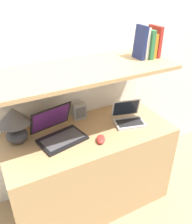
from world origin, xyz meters
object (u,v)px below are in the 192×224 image
object	(u,v)px
table_lamp	(14,122)
book_green	(147,43)
book_navy	(140,42)
laptop_large	(58,132)
computer_mouse	(101,139)
book_orange	(150,45)
book_white	(143,43)
book_red	(154,41)
router_box	(80,111)
laptop_small	(128,118)

from	to	relation	value
table_lamp	book_green	size ratio (longest dim) A/B	1.31
book_navy	book_green	bearing A→B (deg)	-0.00
laptop_large	book_green	size ratio (longest dim) A/B	1.77
laptop_large	computer_mouse	world-z (taller)	laptop_large
book_orange	book_white	distance (m)	0.08
computer_mouse	book_red	world-z (taller)	book_red
table_lamp	book_orange	size ratio (longest dim) A/B	1.53
router_box	book_navy	distance (m)	0.74
laptop_small	laptop_large	bearing A→B (deg)	173.95
book_navy	computer_mouse	bearing A→B (deg)	-154.55
laptop_small	book_green	size ratio (longest dim) A/B	1.30
computer_mouse	book_orange	distance (m)	0.83
table_lamp	book_green	xyz separation A→B (m)	(1.06, -0.07, 0.44)
book_red	laptop_large	bearing A→B (deg)	-178.27
table_lamp	book_white	distance (m)	1.13
router_box	book_navy	world-z (taller)	book_navy
computer_mouse	book_orange	world-z (taller)	book_orange
computer_mouse	book_green	size ratio (longest dim) A/B	0.57
table_lamp	book_green	distance (m)	1.15
book_green	computer_mouse	bearing A→B (deg)	-157.29
book_red	book_white	distance (m)	0.11
table_lamp	laptop_large	world-z (taller)	table_lamp
computer_mouse	book_green	world-z (taller)	book_green
computer_mouse	book_red	bearing A→B (deg)	20.03
table_lamp	book_red	bearing A→B (deg)	-3.34
table_lamp	laptop_large	size ratio (longest dim) A/B	0.74
router_box	book_white	bearing A→B (deg)	-17.76
book_orange	laptop_large	bearing A→B (deg)	-178.19
computer_mouse	laptop_small	bearing A→B (deg)	21.16
router_box	book_red	world-z (taller)	book_red
book_red	book_white	size ratio (longest dim) A/B	1.00
table_lamp	computer_mouse	world-z (taller)	table_lamp
book_green	book_white	xyz separation A→B (m)	(-0.03, 0.00, 0.01)
book_red	book_navy	distance (m)	0.14
router_box	book_red	size ratio (longest dim) A/B	0.59
book_green	book_white	distance (m)	0.03
laptop_small	book_orange	distance (m)	0.61
computer_mouse	book_orange	xyz separation A→B (m)	(0.56, 0.22, 0.58)
table_lamp	book_red	xyz separation A→B (m)	(1.14, -0.07, 0.45)
computer_mouse	book_navy	xyz separation A→B (m)	(0.46, 0.22, 0.61)
table_lamp	computer_mouse	xyz separation A→B (m)	(0.55, -0.28, -0.16)
table_lamp	computer_mouse	distance (m)	0.63
computer_mouse	router_box	xyz separation A→B (m)	(-0.00, 0.37, 0.05)
router_box	book_green	bearing A→B (deg)	-16.69
book_green	book_navy	size ratio (longest dim) A/B	0.87
table_lamp	laptop_large	bearing A→B (deg)	-17.93
table_lamp	book_white	size ratio (longest dim) A/B	1.21
book_green	laptop_small	bearing A→B (deg)	-154.61
table_lamp	laptop_small	world-z (taller)	table_lamp
table_lamp	book_orange	distance (m)	1.18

